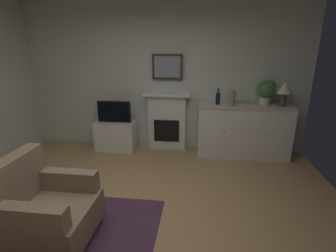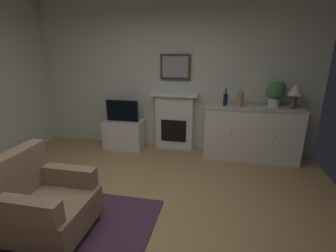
{
  "view_description": "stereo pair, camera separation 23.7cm",
  "coord_description": "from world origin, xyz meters",
  "px_view_note": "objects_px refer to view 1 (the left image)",
  "views": [
    {
      "loc": [
        0.69,
        -2.25,
        1.91
      ],
      "look_at": [
        0.33,
        0.62,
        1.0
      ],
      "focal_mm": 26.76,
      "sensor_mm": 36.0,
      "label": 1
    },
    {
      "loc": [
        0.92,
        -2.21,
        1.91
      ],
      "look_at": [
        0.33,
        0.62,
        1.0
      ],
      "focal_mm": 26.76,
      "sensor_mm": 36.0,
      "label": 2
    }
  ],
  "objects_px": {
    "wine_glass_left": "(241,98)",
    "armchair": "(45,209)",
    "wine_glass_center": "(248,99)",
    "wine_glass_right": "(254,98)",
    "potted_plant_small": "(266,90)",
    "framed_picture": "(167,67)",
    "fireplace_unit": "(167,122)",
    "table_lamp": "(284,90)",
    "sideboard_cabinet": "(243,131)",
    "vase_decorative": "(232,97)",
    "wine_bottle": "(218,98)",
    "tv_cabinet": "(116,135)",
    "tv_set": "(114,112)"
  },
  "relations": [
    {
      "from": "wine_bottle",
      "to": "tv_cabinet",
      "type": "bearing_deg",
      "value": 179.67
    },
    {
      "from": "wine_glass_left",
      "to": "armchair",
      "type": "relative_size",
      "value": 0.18
    },
    {
      "from": "wine_glass_center",
      "to": "tv_cabinet",
      "type": "distance_m",
      "value": 2.53
    },
    {
      "from": "wine_glass_center",
      "to": "potted_plant_small",
      "type": "bearing_deg",
      "value": 17.12
    },
    {
      "from": "table_lamp",
      "to": "vase_decorative",
      "type": "relative_size",
      "value": 1.42
    },
    {
      "from": "potted_plant_small",
      "to": "armchair",
      "type": "height_order",
      "value": "potted_plant_small"
    },
    {
      "from": "armchair",
      "to": "wine_glass_center",
      "type": "bearing_deg",
      "value": 45.81
    },
    {
      "from": "wine_glass_left",
      "to": "armchair",
      "type": "bearing_deg",
      "value": -132.29
    },
    {
      "from": "wine_glass_left",
      "to": "wine_glass_center",
      "type": "height_order",
      "value": "same"
    },
    {
      "from": "wine_glass_center",
      "to": "tv_cabinet",
      "type": "bearing_deg",
      "value": 178.53
    },
    {
      "from": "wine_bottle",
      "to": "potted_plant_small",
      "type": "distance_m",
      "value": 0.82
    },
    {
      "from": "framed_picture",
      "to": "vase_decorative",
      "type": "distance_m",
      "value": 1.28
    },
    {
      "from": "wine_glass_left",
      "to": "potted_plant_small",
      "type": "height_order",
      "value": "potted_plant_small"
    },
    {
      "from": "wine_glass_center",
      "to": "vase_decorative",
      "type": "height_order",
      "value": "vase_decorative"
    },
    {
      "from": "table_lamp",
      "to": "wine_glass_left",
      "type": "relative_size",
      "value": 2.42
    },
    {
      "from": "sideboard_cabinet",
      "to": "armchair",
      "type": "bearing_deg",
      "value": -133.27
    },
    {
      "from": "framed_picture",
      "to": "fireplace_unit",
      "type": "bearing_deg",
      "value": -90.0
    },
    {
      "from": "framed_picture",
      "to": "armchair",
      "type": "relative_size",
      "value": 0.6
    },
    {
      "from": "fireplace_unit",
      "to": "tv_set",
      "type": "bearing_deg",
      "value": -169.23
    },
    {
      "from": "sideboard_cabinet",
      "to": "vase_decorative",
      "type": "distance_m",
      "value": 0.66
    },
    {
      "from": "fireplace_unit",
      "to": "wine_bottle",
      "type": "bearing_deg",
      "value": -10.67
    },
    {
      "from": "framed_picture",
      "to": "potted_plant_small",
      "type": "distance_m",
      "value": 1.77
    },
    {
      "from": "tv_cabinet",
      "to": "potted_plant_small",
      "type": "relative_size",
      "value": 1.74
    },
    {
      "from": "sideboard_cabinet",
      "to": "armchair",
      "type": "distance_m",
      "value": 3.35
    },
    {
      "from": "framed_picture",
      "to": "wine_glass_center",
      "type": "xyz_separation_m",
      "value": [
        1.43,
        -0.27,
        -0.5
      ]
    },
    {
      "from": "table_lamp",
      "to": "potted_plant_small",
      "type": "relative_size",
      "value": 0.93
    },
    {
      "from": "wine_glass_right",
      "to": "vase_decorative",
      "type": "height_order",
      "value": "vase_decorative"
    },
    {
      "from": "framed_picture",
      "to": "sideboard_cabinet",
      "type": "height_order",
      "value": "framed_picture"
    },
    {
      "from": "wine_glass_center",
      "to": "wine_glass_right",
      "type": "xyz_separation_m",
      "value": [
        0.11,
        0.07,
        0.0
      ]
    },
    {
      "from": "wine_glass_right",
      "to": "armchair",
      "type": "height_order",
      "value": "wine_glass_right"
    },
    {
      "from": "sideboard_cabinet",
      "to": "wine_glass_right",
      "type": "bearing_deg",
      "value": 9.58
    },
    {
      "from": "wine_glass_right",
      "to": "tv_cabinet",
      "type": "xyz_separation_m",
      "value": [
        -2.51,
        -0.01,
        -0.79
      ]
    },
    {
      "from": "sideboard_cabinet",
      "to": "wine_glass_left",
      "type": "height_order",
      "value": "wine_glass_left"
    },
    {
      "from": "sideboard_cabinet",
      "to": "wine_glass_center",
      "type": "relative_size",
      "value": 9.86
    },
    {
      "from": "wine_glass_left",
      "to": "armchair",
      "type": "distance_m",
      "value": 3.36
    },
    {
      "from": "wine_glass_left",
      "to": "tv_cabinet",
      "type": "height_order",
      "value": "wine_glass_left"
    },
    {
      "from": "wine_bottle",
      "to": "vase_decorative",
      "type": "bearing_deg",
      "value": -12.69
    },
    {
      "from": "tv_cabinet",
      "to": "potted_plant_small",
      "type": "distance_m",
      "value": 2.86
    },
    {
      "from": "fireplace_unit",
      "to": "wine_glass_left",
      "type": "xyz_separation_m",
      "value": [
        1.32,
        -0.18,
        0.52
      ]
    },
    {
      "from": "tv_set",
      "to": "potted_plant_small",
      "type": "height_order",
      "value": "potted_plant_small"
    },
    {
      "from": "wine_glass_left",
      "to": "table_lamp",
      "type": "bearing_deg",
      "value": 0.29
    },
    {
      "from": "sideboard_cabinet",
      "to": "wine_bottle",
      "type": "xyz_separation_m",
      "value": [
        -0.48,
        0.0,
        0.58
      ]
    },
    {
      "from": "armchair",
      "to": "vase_decorative",
      "type": "bearing_deg",
      "value": 49.29
    },
    {
      "from": "wine_glass_left",
      "to": "wine_glass_right",
      "type": "bearing_deg",
      "value": 7.02
    },
    {
      "from": "tv_set",
      "to": "armchair",
      "type": "relative_size",
      "value": 0.67
    },
    {
      "from": "sideboard_cabinet",
      "to": "vase_decorative",
      "type": "bearing_deg",
      "value": -168.21
    },
    {
      "from": "wine_glass_right",
      "to": "potted_plant_small",
      "type": "distance_m",
      "value": 0.23
    },
    {
      "from": "tv_set",
      "to": "wine_glass_left",
      "type": "bearing_deg",
      "value": 0.12
    },
    {
      "from": "tv_cabinet",
      "to": "armchair",
      "type": "xyz_separation_m",
      "value": [
        0.08,
        -2.45,
        0.1
      ]
    },
    {
      "from": "wine_glass_right",
      "to": "vase_decorative",
      "type": "relative_size",
      "value": 0.59
    }
  ]
}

